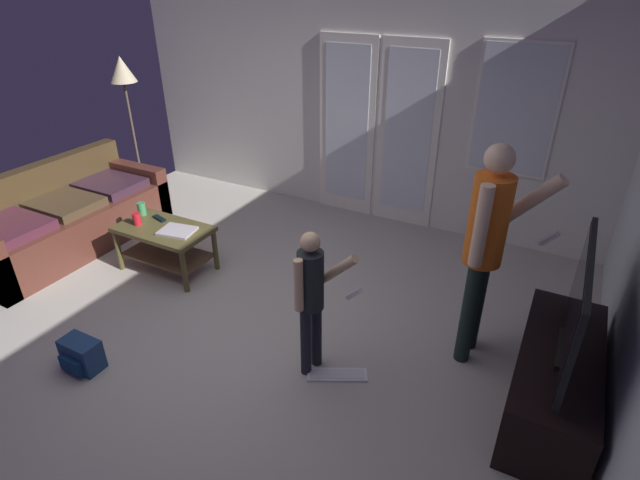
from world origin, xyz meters
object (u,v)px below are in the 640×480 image
Objects in this scene: tv_stand at (554,380)px; cup_by_laptop at (142,209)px; person_adult at (487,239)px; floor_lamp at (123,78)px; leather_couch at (65,220)px; backpack at (81,355)px; flat_screen_tv at (576,307)px; tv_remote_black at (159,218)px; laptop_closed at (177,231)px; cup_near_edge at (137,219)px; person_child at (312,292)px; coffee_table at (165,239)px; loose_keyboard at (337,375)px.

tv_stand is 3.92m from cup_by_laptop.
floor_lamp reaches higher than person_adult.
leather_couch reaches higher than backpack.
tv_remote_black is (-3.67, 0.24, -0.36)m from flat_screen_tv.
floor_lamp is at bearing 102.87° from leather_couch.
cup_by_laptop is (-0.56, 0.12, 0.05)m from laptop_closed.
cup_near_edge is (1.03, 0.06, 0.22)m from leather_couch.
laptop_closed is (-1.74, 0.55, -0.21)m from person_child.
laptop_closed is 0.36m from tv_remote_black.
laptop_closed is (-2.72, -0.16, -0.53)m from person_adult.
coffee_table is 2.04m from person_child.
leather_couch is 4.64× the size of loose_keyboard.
leather_couch is 2.10m from backpack.
tv_stand is 0.78× the size of floor_lamp.
floor_lamp is at bearing 164.85° from tv_stand.
coffee_table is 0.79× the size of person_child.
flat_screen_tv is at bearing 12.11° from tv_remote_black.
leather_couch is 1.54× the size of tv_stand.
backpack is at bearing -53.27° from tv_remote_black.
backpack is 2.54× the size of cup_near_edge.
person_adult is at bearing 16.69° from tv_remote_black.
cup_by_laptop is (-3.90, 0.25, 0.29)m from tv_stand.
person_adult is at bearing 42.43° from loose_keyboard.
tv_stand is 8.01× the size of tv_remote_black.
floor_lamp is (-4.50, 1.10, 0.48)m from person_adult.
cup_by_laptop is at bearing 14.96° from leather_couch.
person_adult is at bearing 31.24° from backpack.
coffee_table is 3.52m from tv_stand.
tv_stand is 10.56× the size of cup_by_laptop.
coffee_table is 0.44m from cup_by_laptop.
flat_screen_tv reaches higher than coffee_table.
person_adult is at bearing 155.25° from flat_screen_tv.
coffee_table is 3.56m from flat_screen_tv.
loose_keyboard is (-1.39, -0.42, -0.23)m from tv_stand.
person_child is 3.87× the size of backpack.
loose_keyboard is at bearing -14.90° from cup_by_laptop.
coffee_table is 0.52× the size of floor_lamp.
floor_lamp is 5.48× the size of laptop_closed.
person_adult is 2.77m from laptop_closed.
cup_near_edge is (-3.16, -0.22, -0.48)m from person_adult.
cup_by_laptop is (-2.30, 0.67, -0.16)m from person_child.
floor_lamp reaches higher than leather_couch.
person_adult is (4.19, 0.28, 0.70)m from leather_couch.
coffee_table is at bearing 167.60° from laptop_closed.
person_adult is 0.97× the size of floor_lamp.
flat_screen_tv is 0.69× the size of floor_lamp.
flat_screen_tv is 3.69m from tv_remote_black.
cup_near_edge reaches higher than tv_stand.
person_child is at bearing -164.81° from flat_screen_tv.
person_adult reaches higher than loose_keyboard.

